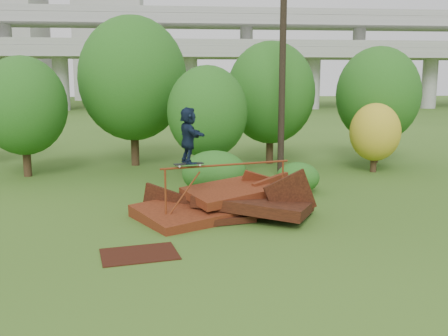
{
  "coord_description": "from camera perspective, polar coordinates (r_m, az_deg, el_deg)",
  "views": [
    {
      "loc": [
        -2.24,
        -12.63,
        4.19
      ],
      "look_at": [
        -0.8,
        2.0,
        1.6
      ],
      "focal_mm": 40.0,
      "sensor_mm": 36.0,
      "label": 1
    }
  ],
  "objects": [
    {
      "name": "skateboard",
      "position": [
        14.68,
        -4.05,
        0.48
      ],
      "size": [
        0.91,
        0.47,
        0.09
      ],
      "rotation": [
        0.0,
        0.0,
        0.28
      ],
      "color": "black",
      "rests_on": "grind_rail"
    },
    {
      "name": "shrub_right",
      "position": [
        18.95,
        8.42,
        -1.1
      ],
      "size": [
        1.64,
        1.5,
        1.16
      ],
      "primitive_type": "ellipsoid",
      "color": "#1F4E14",
      "rests_on": "ground"
    },
    {
      "name": "tree_1",
      "position": [
        24.99,
        -10.37,
        10.0
      ],
      "size": [
        5.23,
        5.23,
        7.28
      ],
      "color": "black",
      "rests_on": "ground"
    },
    {
      "name": "freeway_overpass",
      "position": [
        75.83,
        -4.06,
        14.61
      ],
      "size": [
        160.0,
        15.0,
        13.7
      ],
      "color": "gray",
      "rests_on": "ground"
    },
    {
      "name": "building_right",
      "position": [
        115.87,
        -12.86,
        14.61
      ],
      "size": [
        14.0,
        14.0,
        28.0
      ],
      "primitive_type": "cube",
      "color": "#9E9E99",
      "rests_on": "ground"
    },
    {
      "name": "tree_3",
      "position": [
        25.22,
        5.34,
        8.55
      ],
      "size": [
        4.41,
        4.41,
        6.12
      ],
      "color": "black",
      "rests_on": "ground"
    },
    {
      "name": "tree_4",
      "position": [
        23.88,
        16.88,
        3.94
      ],
      "size": [
        2.3,
        2.3,
        3.18
      ],
      "color": "black",
      "rests_on": "ground"
    },
    {
      "name": "tree_5",
      "position": [
        26.61,
        17.18,
        8.0
      ],
      "size": [
        4.19,
        4.19,
        5.88
      ],
      "color": "black",
      "rests_on": "ground"
    },
    {
      "name": "scrap_pile",
      "position": [
        15.67,
        0.14,
        -4.2
      ],
      "size": [
        5.9,
        4.17,
        1.75
      ],
      "color": "#41180B",
      "rests_on": "ground"
    },
    {
      "name": "ground",
      "position": [
        13.5,
        4.26,
        -8.12
      ],
      "size": [
        240.0,
        240.0,
        0.0
      ],
      "primitive_type": "plane",
      "color": "#2D5116",
      "rests_on": "ground"
    },
    {
      "name": "skater",
      "position": [
        14.57,
        -4.09,
        3.74
      ],
      "size": [
        0.93,
        1.6,
        1.65
      ],
      "primitive_type": "imported",
      "rotation": [
        0.0,
        0.0,
        1.88
      ],
      "color": "#111D32",
      "rests_on": "skateboard"
    },
    {
      "name": "tree_2",
      "position": [
        21.35,
        -1.91,
        6.4
      ],
      "size": [
        3.43,
        3.43,
        4.83
      ],
      "color": "black",
      "rests_on": "ground"
    },
    {
      "name": "shrub_left",
      "position": [
        18.35,
        -1.1,
        -0.57
      ],
      "size": [
        2.39,
        2.21,
        1.66
      ],
      "primitive_type": "ellipsoid",
      "color": "#1F4E14",
      "rests_on": "ground"
    },
    {
      "name": "utility_pole",
      "position": [
        21.62,
        6.74,
        13.81
      ],
      "size": [
        1.4,
        0.28,
        11.16
      ],
      "color": "black",
      "rests_on": "ground"
    },
    {
      "name": "tree_0",
      "position": [
        23.38,
        -21.96,
        6.6
      ],
      "size": [
        3.72,
        3.72,
        5.25
      ],
      "color": "black",
      "rests_on": "ground"
    },
    {
      "name": "flat_plate",
      "position": [
        12.5,
        -9.66,
        -9.67
      ],
      "size": [
        2.06,
        1.65,
        0.03
      ],
      "primitive_type": "cube",
      "rotation": [
        0.0,
        0.0,
        0.2
      ],
      "color": "black",
      "rests_on": "ground"
    },
    {
      "name": "grind_rail",
      "position": [
        15.16,
        0.32,
        -0.91
      ],
      "size": [
        4.01,
        1.21,
        1.7
      ],
      "color": "maroon",
      "rests_on": "ground"
    }
  ]
}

